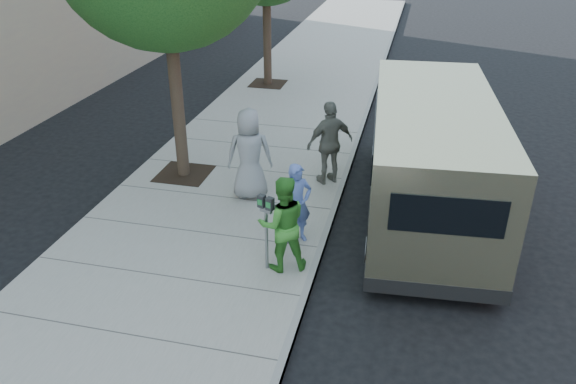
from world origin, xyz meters
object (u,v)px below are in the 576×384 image
object	(u,v)px
parking_meter	(266,217)
van	(430,157)
person_gray_shirt	(250,154)
person_striped_polo	(330,143)
person_green_shirt	(283,224)
person_officer	(297,204)

from	to	relation	value
parking_meter	van	distance (m)	3.92
van	person_gray_shirt	xyz separation A→B (m)	(-3.72, -0.34, -0.18)
person_gray_shirt	person_striped_polo	distance (m)	1.90
person_striped_polo	person_gray_shirt	bearing A→B (deg)	-2.09
person_gray_shirt	person_striped_polo	xyz separation A→B (m)	(1.54, 1.10, -0.04)
van	person_striped_polo	world-z (taller)	van
person_green_shirt	person_striped_polo	bearing A→B (deg)	-116.32
parking_meter	person_officer	xyz separation A→B (m)	(0.31, 1.02, -0.25)
person_officer	person_gray_shirt	world-z (taller)	person_gray_shirt
person_officer	person_green_shirt	xyz separation A→B (m)	(-0.05, -0.92, 0.09)
parking_meter	person_gray_shirt	distance (m)	2.76
person_gray_shirt	person_green_shirt	bearing A→B (deg)	102.73
person_officer	van	bearing A→B (deg)	-1.19
person_gray_shirt	person_striped_polo	world-z (taller)	person_gray_shirt
person_green_shirt	person_striped_polo	distance (m)	3.56
parking_meter	van	size ratio (longest dim) A/B	0.21
van	person_striped_polo	xyz separation A→B (m)	(-2.17, 0.77, -0.22)
parking_meter	person_green_shirt	bearing A→B (deg)	41.68
person_officer	person_green_shirt	world-z (taller)	person_green_shirt
van	person_striped_polo	distance (m)	2.32
parking_meter	person_officer	distance (m)	1.09
van	person_green_shirt	world-z (taller)	van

